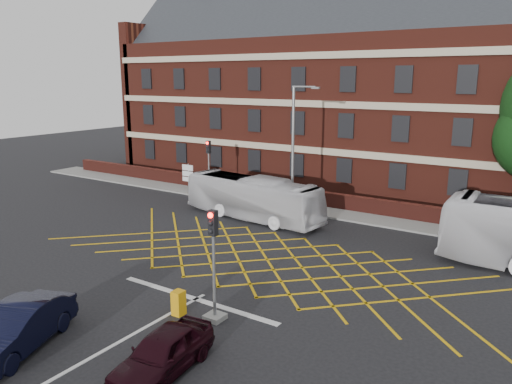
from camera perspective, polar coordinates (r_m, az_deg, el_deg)
The scene contains 15 objects.
ground at distance 23.71m, azimuth -1.35°, elevation -9.16°, with size 120.00×120.00×0.00m, color black.
victorian_building at distance 41.89m, azimuth 16.62°, elevation 10.95°, with size 51.00×12.17×20.40m.
boundary_wall at distance 34.50m, azimuth 11.04°, elevation -1.33°, with size 56.00×0.50×1.10m, color #4F1B15.
far_pavement at distance 33.73m, azimuth 10.35°, elevation -2.49°, with size 60.00×3.00×0.12m, color slate.
box_junction_hatching at distance 25.26m, azimuth 1.26°, elevation -7.71°, with size 11.50×0.12×0.02m, color #CC990C.
stop_line at distance 21.16m, azimuth -6.87°, elevation -12.05°, with size 8.00×0.30×0.02m, color silver.
centre_line at distance 17.35m, azimuth -21.63°, elevation -18.95°, with size 0.15×14.00×0.02m, color silver.
bus_left at distance 32.01m, azimuth -0.38°, elevation -0.67°, with size 2.32×9.92×2.76m, color silver.
car_navy at distance 18.95m, azimuth -25.63°, elevation -13.88°, with size 1.64×4.70×1.55m, color black.
car_maroon at distance 16.34m, azimuth -10.62°, elevation -17.60°, with size 1.60×3.99×1.36m, color black.
traffic_light_near at distance 18.76m, azimuth -4.82°, elevation -9.53°, with size 0.70×0.70×4.27m.
traffic_light_far at distance 38.21m, azimuth -5.39°, elevation 2.11°, with size 0.70×0.70×4.27m.
street_lamp at distance 32.12m, azimuth 4.29°, elevation 2.04°, with size 2.25×1.00×8.42m.
direction_signs at distance 40.30m, azimuth -7.79°, elevation 2.05°, with size 1.10×0.16×2.20m.
utility_cabinet at distance 19.81m, azimuth -8.84°, elevation -12.41°, with size 0.41×0.44×0.98m, color orange.
Camera 1 is at (12.54, -18.03, 8.93)m, focal length 35.00 mm.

